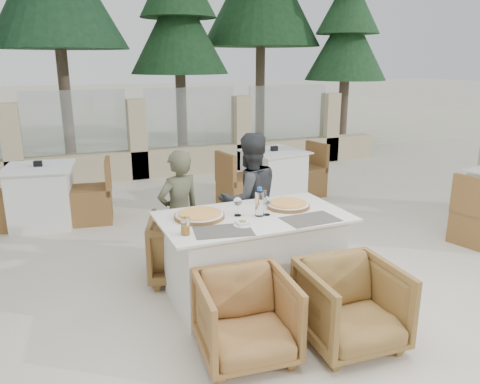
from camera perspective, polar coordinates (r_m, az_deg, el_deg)
name	(u,v)px	position (r m, az deg, el deg)	size (l,w,h in m)	color
ground	(244,297)	(4.30, 0.55, -12.68)	(80.00, 80.00, 0.00)	beige
sand_patch	(89,120)	(17.65, -17.95, 8.37)	(30.00, 16.00, 0.01)	beige
perimeter_wall_far	(137,134)	(8.49, -12.46, 6.96)	(10.00, 0.34, 1.60)	beige
pine_centre	(179,39)	(11.09, -7.44, 17.99)	(2.20, 2.20, 5.00)	#1C4321
pine_mid_right	(261,4)	(12.52, 2.58, 21.96)	(2.99, 2.99, 6.80)	#1B4120
pine_far_right	(346,52)	(12.18, 12.82, 16.36)	(1.98, 1.98, 4.50)	#224D27
dining_table	(253,257)	(4.13, 1.63, -7.94)	(1.60, 0.90, 0.77)	silver
placemat_near_left	(223,231)	(3.64, -2.05, -4.77)	(0.45, 0.30, 0.00)	#524E46
placemat_near_right	(311,219)	(3.94, 8.59, -3.30)	(0.45, 0.30, 0.00)	#534E47
pizza_left	(199,215)	(3.93, -4.97, -2.80)	(0.42, 0.42, 0.05)	orange
pizza_right	(288,204)	(4.23, 5.85, -1.52)	(0.39, 0.39, 0.05)	orange
water_bottle	(259,202)	(3.95, 2.38, -1.18)	(0.07, 0.07, 0.25)	silver
wine_glass_centre	(238,205)	(3.96, -0.29, -1.64)	(0.08, 0.08, 0.18)	white
wine_glass_near	(267,205)	(3.98, 3.27, -1.56)	(0.08, 0.08, 0.18)	silver
beer_glass_left	(185,226)	(3.57, -6.69, -4.15)	(0.07, 0.07, 0.14)	orange
beer_glass_right	(263,197)	(4.30, 2.87, -0.64)	(0.06, 0.06, 0.12)	#C4891B
olive_dish	(243,223)	(3.75, 0.31, -3.80)	(0.11, 0.11, 0.04)	white
armchair_far_left	(185,247)	(4.57, -6.69, -6.64)	(0.67, 0.69, 0.63)	brown
armchair_far_right	(254,233)	(4.92, 1.75, -5.04)	(0.64, 0.66, 0.60)	brown
armchair_near_left	(246,318)	(3.40, 0.73, -15.09)	(0.65, 0.67, 0.61)	olive
armchair_near_right	(351,305)	(3.62, 13.38, -13.30)	(0.67, 0.69, 0.63)	olive
diner_left	(179,214)	(4.54, -7.42, -2.64)	(0.45, 0.30, 1.24)	#4E503A
diner_right	(249,200)	(4.73, 1.15, -0.97)	(0.67, 0.52, 1.37)	#37393C
bg_table_a	(42,196)	(6.45, -23.02, -0.45)	(1.64, 0.82, 0.77)	white
bg_table_b	(274,176)	(6.96, 4.13, 1.91)	(1.64, 0.82, 0.77)	white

